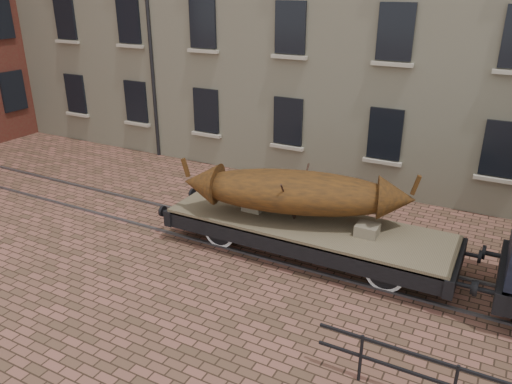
% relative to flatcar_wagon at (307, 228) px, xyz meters
% --- Properties ---
extents(ground, '(90.00, 90.00, 0.00)m').
position_rel_flatcar_wagon_xyz_m(ground, '(-0.36, -0.00, -0.79)').
color(ground, '#4D3526').
extents(rail_track, '(30.00, 1.52, 0.06)m').
position_rel_flatcar_wagon_xyz_m(rail_track, '(-0.36, -0.00, -0.76)').
color(rail_track, '#59595E').
rests_on(rail_track, ground).
extents(flatcar_wagon, '(8.42, 2.28, 1.27)m').
position_rel_flatcar_wagon_xyz_m(flatcar_wagon, '(0.00, 0.00, 0.00)').
color(flatcar_wagon, brown).
rests_on(flatcar_wagon, ground).
extents(iron_boat, '(6.07, 3.06, 1.49)m').
position_rel_flatcar_wagon_xyz_m(iron_boat, '(-0.38, -0.00, 0.98)').
color(iron_boat, '#5B320F').
rests_on(iron_boat, flatcar_wagon).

